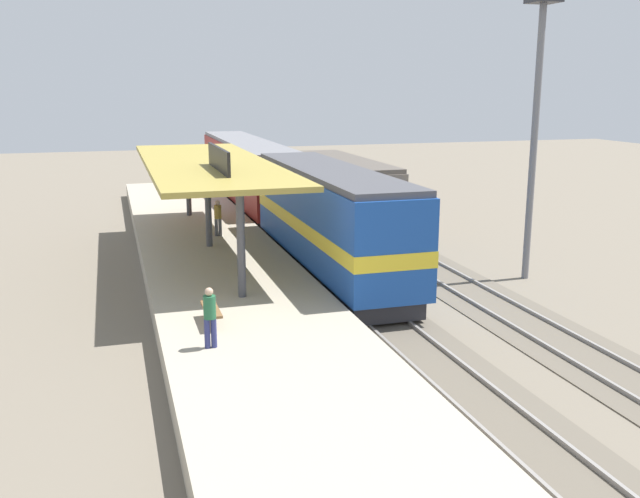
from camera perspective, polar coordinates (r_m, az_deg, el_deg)
ground_plane at (r=33.44m, az=2.37°, el=-0.54°), size 120.00×120.00×0.00m
track_near at (r=32.85m, az=-0.93°, el=-0.72°), size 3.20×110.00×0.16m
track_far at (r=34.35m, az=6.48°, el=-0.19°), size 3.20×110.00×0.16m
platform at (r=31.85m, az=-8.92°, el=-0.55°), size 6.00×44.00×0.90m
station_canopy at (r=31.06m, az=-9.16°, el=6.75°), size 5.20×18.00×4.70m
platform_bench at (r=21.40m, az=-8.82°, el=-4.89°), size 0.44×1.70×0.50m
locomotive at (r=29.28m, az=0.79°, el=2.33°), size 2.93×14.43×4.44m
passenger_carriage_single at (r=46.58m, az=-5.89°, el=6.19°), size 2.90×20.00×4.24m
freight_car at (r=41.66m, az=2.05°, el=4.95°), size 2.80×12.00×3.54m
light_mast at (r=29.77m, az=17.33°, el=13.52°), size 1.10×1.10×11.70m
person_waiting at (r=33.69m, az=-8.29°, el=2.66°), size 0.34×0.34×1.71m
person_walking at (r=19.35m, az=-8.93°, el=-5.26°), size 0.34×0.34×1.71m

